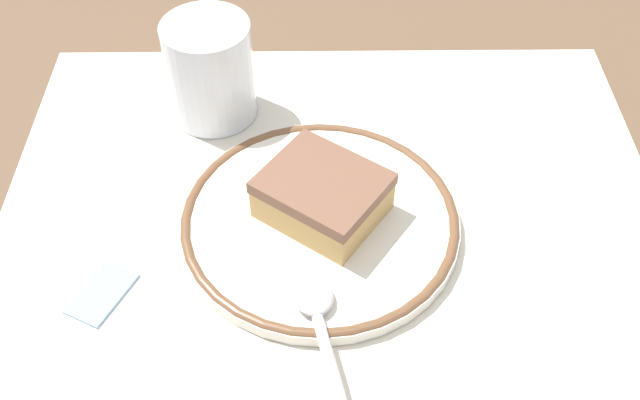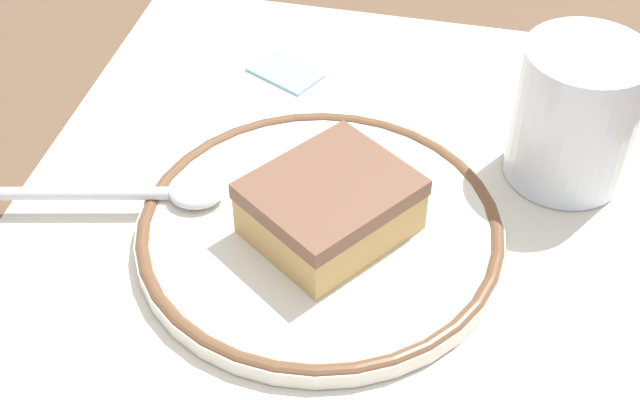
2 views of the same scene
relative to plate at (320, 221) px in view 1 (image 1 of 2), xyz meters
The scene contains 7 objects.
ground_plane 0.02m from the plate, 60.23° to the left, with size 2.40×2.40×0.00m, color brown.
placemat 0.02m from the plate, 60.23° to the left, with size 0.52×0.41×0.00m, color beige.
plate is the anchor object (origin of this frame).
cake_slice 0.02m from the plate, 72.23° to the left, with size 0.11×0.11×0.04m.
spoon 0.10m from the plate, 89.33° to the right, with size 0.05×0.14×0.01m.
cup 0.17m from the plate, 124.01° to the left, with size 0.07×0.07×0.09m.
sugar_packet 0.17m from the plate, 158.63° to the right, with size 0.05×0.03×0.01m, color #8CB2E0.
Camera 1 is at (-0.01, -0.38, 0.43)m, focal length 41.45 mm.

